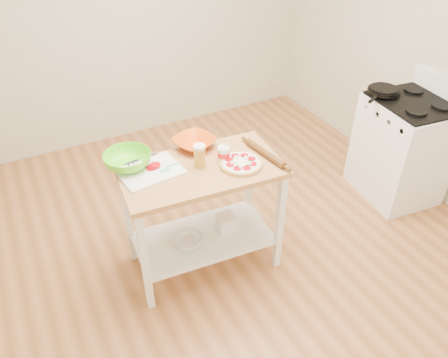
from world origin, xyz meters
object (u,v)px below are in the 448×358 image
object	(u,v)px
rolling_pin	(265,153)
shelf_bin	(226,222)
orange_bowl	(194,143)
beer_pint	(200,156)
shelf_glass_bowl	(188,241)
yogurt_tub	(224,154)
gas_stove	(402,149)
knife	(137,161)
green_bowl	(128,160)
prep_island	(202,197)
cutting_board	(149,171)
pizza	(241,163)
skillet	(383,91)
spatula	(169,167)

from	to	relation	value
rolling_pin	shelf_bin	size ratio (longest dim) A/B	3.02
orange_bowl	rolling_pin	distance (m)	0.51
beer_pint	shelf_glass_bowl	xyz separation A→B (m)	(-0.14, -0.04, -0.69)
rolling_pin	shelf_glass_bowl	xyz separation A→B (m)	(-0.59, 0.06, -0.63)
orange_bowl	yogurt_tub	distance (m)	0.27
gas_stove	knife	world-z (taller)	gas_stove
green_bowl	shelf_bin	xyz separation A→B (m)	(0.62, -0.24, -0.62)
prep_island	shelf_glass_bowl	bearing A→B (deg)	-171.48
gas_stove	shelf_glass_bowl	size ratio (longest dim) A/B	4.99
rolling_pin	orange_bowl	bearing A→B (deg)	138.18
yogurt_tub	shelf_bin	world-z (taller)	yogurt_tub
green_bowl	cutting_board	bearing A→B (deg)	-49.97
pizza	yogurt_tub	world-z (taller)	yogurt_tub
yogurt_tub	shelf_glass_bowl	xyz separation A→B (m)	(-0.31, -0.03, -0.66)
cutting_board	knife	size ratio (longest dim) A/B	1.63
pizza	shelf_bin	xyz separation A→B (m)	(-0.06, 0.10, -0.59)
prep_island	pizza	xyz separation A→B (m)	(0.25, -0.10, 0.27)
knife	beer_pint	distance (m)	0.44
green_bowl	shelf_bin	world-z (taller)	green_bowl
beer_pint	shelf_glass_bowl	bearing A→B (deg)	-164.37
gas_stove	rolling_pin	size ratio (longest dim) A/B	2.83
rolling_pin	shelf_bin	world-z (taller)	rolling_pin
rolling_pin	green_bowl	bearing A→B (deg)	160.03
gas_stove	yogurt_tub	distance (m)	1.87
skillet	knife	xyz separation A→B (m)	(-2.20, 0.03, -0.06)
shelf_bin	yogurt_tub	bearing A→B (deg)	151.90
beer_pint	shelf_glass_bowl	distance (m)	0.70
prep_island	yogurt_tub	bearing A→B (deg)	2.48
skillet	green_bowl	world-z (taller)	green_bowl
prep_island	gas_stove	size ratio (longest dim) A/B	1.03
beer_pint	shelf_glass_bowl	size ratio (longest dim) A/B	0.73
beer_pint	pizza	bearing A→B (deg)	-26.04
prep_island	green_bowl	xyz separation A→B (m)	(-0.43, 0.24, 0.31)
gas_stove	rolling_pin	distance (m)	1.59
gas_stove	skillet	size ratio (longest dim) A/B	2.74
rolling_pin	prep_island	bearing A→B (deg)	169.53
gas_stove	cutting_board	bearing A→B (deg)	-176.55
skillet	beer_pint	bearing A→B (deg)	163.01
yogurt_tub	beer_pint	bearing A→B (deg)	176.63
green_bowl	beer_pint	xyz separation A→B (m)	(0.43, -0.22, 0.03)
yogurt_tub	rolling_pin	size ratio (longest dim) A/B	0.46
rolling_pin	shelf_bin	distance (m)	0.66
spatula	orange_bowl	xyz separation A→B (m)	(0.27, 0.18, 0.02)
skillet	yogurt_tub	world-z (taller)	yogurt_tub
knife	beer_pint	xyz separation A→B (m)	(0.37, -0.23, 0.06)
shelf_bin	rolling_pin	bearing A→B (deg)	-17.61
cutting_board	rolling_pin	xyz separation A→B (m)	(0.78, -0.20, 0.01)
prep_island	cutting_board	world-z (taller)	cutting_board
spatula	knife	world-z (taller)	knife
skillet	green_bowl	xyz separation A→B (m)	(-2.26, 0.02, -0.03)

